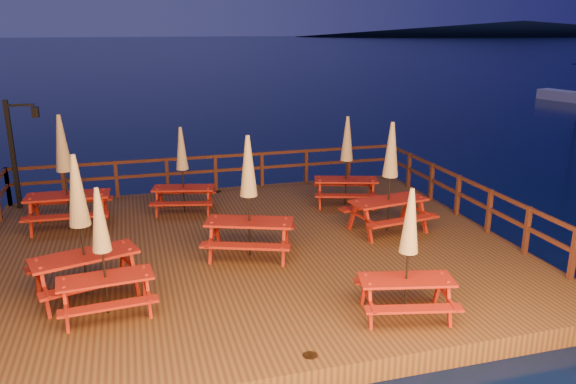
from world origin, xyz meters
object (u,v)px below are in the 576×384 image
lamp_post (18,144)px  picnic_table_2 (81,224)px  picnic_table_0 (249,195)px  picnic_table_1 (408,251)px

lamp_post → picnic_table_2: size_ratio=1.10×
picnic_table_0 → picnic_table_1: (2.06, -3.35, -0.20)m
picnic_table_2 → picnic_table_1: bearing=-40.5°
picnic_table_2 → picnic_table_0: bearing=-0.3°
picnic_table_1 → picnic_table_2: (-5.41, 2.33, 0.21)m
lamp_post → picnic_table_2: 6.39m
picnic_table_2 → lamp_post: bearing=90.7°
picnic_table_0 → picnic_table_1: picnic_table_0 is taller
picnic_table_1 → picnic_table_0: bearing=134.4°
picnic_table_0 → picnic_table_2: bearing=-142.4°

